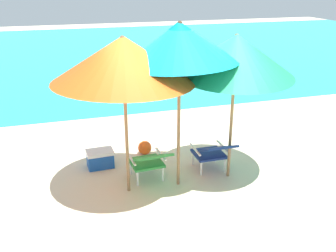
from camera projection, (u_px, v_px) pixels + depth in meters
name	position (u px, v px, depth m)	size (l,w,h in m)	color
ground_plane	(131.00, 108.00, 9.90)	(40.00, 40.00, 0.00)	beige
ocean_band	(93.00, 52.00, 17.50)	(40.00, 18.00, 0.01)	#28B2B7
swim_buoy	(116.00, 70.00, 13.64)	(0.18, 0.18, 1.60)	yellow
lounge_chair_left	(149.00, 160.00, 6.18)	(0.59, 0.91, 0.68)	#338E3D
lounge_chair_right	(213.00, 152.00, 6.49)	(0.55, 0.88, 0.68)	navy
beach_umbrella_left	(123.00, 60.00, 5.31)	(2.75, 2.74, 2.47)	olive
beach_umbrella_center	(180.00, 43.00, 5.43)	(2.44, 2.44, 2.66)	olive
beach_umbrella_right	(236.00, 55.00, 5.77)	(1.98, 2.02, 2.46)	olive
beach_ball	(145.00, 148.00, 7.29)	(0.27, 0.27, 0.27)	#EA5619
cooler_box	(100.00, 159.00, 6.78)	(0.48, 0.34, 0.32)	#194CA5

